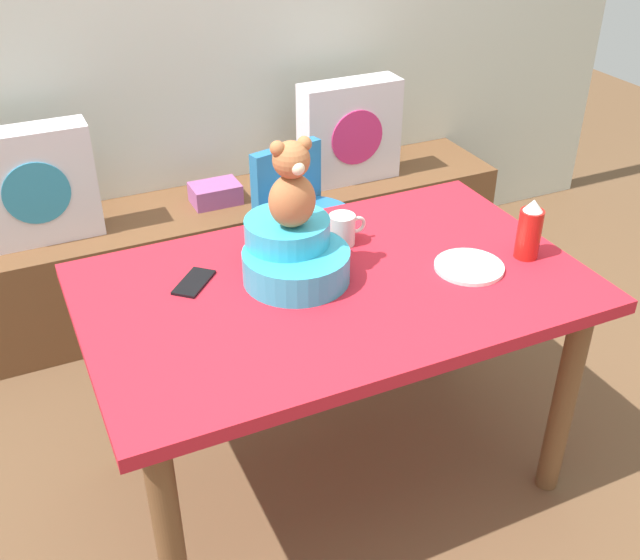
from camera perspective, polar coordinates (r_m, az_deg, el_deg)
ground_plane at (r=2.57m, az=0.97°, el=-14.26°), size 8.00×8.00×0.00m
window_bench at (r=3.31m, az=-7.89°, el=2.21°), size 2.60×0.44×0.46m
pillow_floral_left at (r=3.00m, az=-20.83°, el=6.68°), size 0.44×0.15×0.44m
pillow_floral_right at (r=3.31m, az=2.25°, el=11.14°), size 0.44×0.15×0.44m
book_stack at (r=3.19m, az=-7.93°, el=6.52°), size 0.20×0.14×0.08m
dining_table at (r=2.16m, az=1.12°, el=-2.46°), size 1.39×0.86×0.74m
highchair at (r=2.88m, az=-0.99°, el=4.36°), size 0.40×0.50×0.79m
infant_seat_teal at (r=2.09m, az=-2.04°, el=1.99°), size 0.30×0.33×0.16m
teddy_bear at (r=2.00m, az=-2.14°, el=7.12°), size 0.13×0.12×0.25m
ketchup_bottle at (r=2.26m, az=15.59°, el=3.65°), size 0.07×0.07×0.18m
coffee_mug at (r=2.27m, az=1.74°, el=3.87°), size 0.12×0.08×0.09m
dinner_plate_near at (r=2.20m, az=11.22°, el=0.99°), size 0.20×0.20×0.01m
cell_phone at (r=2.12m, az=-9.53°, el=-0.17°), size 0.15×0.15×0.01m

